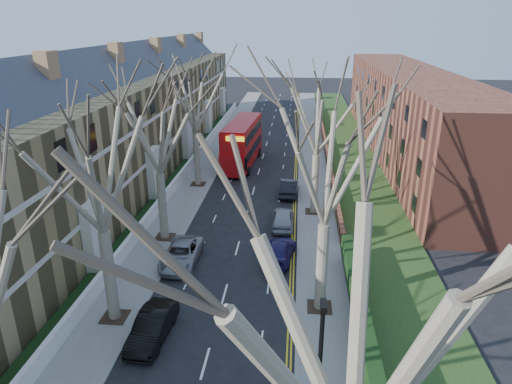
# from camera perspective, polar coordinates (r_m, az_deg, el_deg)

# --- Properties ---
(pavement_left) EXTENTS (3.00, 102.00, 0.12)m
(pavement_left) POSITION_cam_1_polar(r_m,az_deg,el_deg) (56.60, -5.19, 4.70)
(pavement_left) COLOR slate
(pavement_left) RESTS_ON ground
(pavement_right) EXTENTS (3.00, 102.00, 0.12)m
(pavement_right) POSITION_cam_1_polar(r_m,az_deg,el_deg) (55.72, 7.08, 4.36)
(pavement_right) COLOR slate
(pavement_right) RESTS_ON ground
(terrace_left) EXTENTS (9.70, 78.00, 13.60)m
(terrace_left) POSITION_cam_1_polar(r_m,az_deg,el_deg) (49.85, -15.83, 8.28)
(terrace_left) COLOR olive
(terrace_left) RESTS_ON ground
(flats_right) EXTENTS (13.97, 54.00, 10.00)m
(flats_right) POSITION_cam_1_polar(r_m,az_deg,el_deg) (59.95, 18.36, 9.48)
(flats_right) COLOR brown
(flats_right) RESTS_ON ground
(wall_hedge_right) EXTENTS (0.70, 24.00, 1.80)m
(wall_hedge_right) POSITION_cam_1_polar(r_m,az_deg,el_deg) (22.26, 14.18, -20.79)
(wall_hedge_right) COLOR brown
(wall_hedge_right) RESTS_ON ground
(front_wall_left) EXTENTS (0.30, 78.00, 1.00)m
(front_wall_left) POSITION_cam_1_polar(r_m,az_deg,el_deg) (49.31, -8.75, 2.77)
(front_wall_left) COLOR white
(front_wall_left) RESTS_ON ground
(grass_verge_right) EXTENTS (6.00, 102.00, 0.06)m
(grass_verge_right) POSITION_cam_1_polar(r_m,az_deg,el_deg) (56.03, 11.69, 4.27)
(grass_verge_right) COLOR #1F3C16
(grass_verge_right) RESTS_ON ground
(tree_left_mid) EXTENTS (10.50, 10.50, 14.71)m
(tree_left_mid) POSITION_cam_1_polar(r_m,az_deg,el_deg) (23.50, -19.64, 4.50)
(tree_left_mid) COLOR #6A5F4C
(tree_left_mid) RESTS_ON ground
(tree_left_far) EXTENTS (10.15, 10.15, 14.22)m
(tree_left_far) POSITION_cam_1_polar(r_m,az_deg,el_deg) (32.64, -12.44, 8.96)
(tree_left_far) COLOR #6A5F4C
(tree_left_far) RESTS_ON ground
(tree_left_dist) EXTENTS (10.50, 10.50, 14.71)m
(tree_left_dist) POSITION_cam_1_polar(r_m,az_deg,el_deg) (44.01, -7.80, 12.63)
(tree_left_dist) COLOR #6A5F4C
(tree_left_dist) RESTS_ON ground
(tree_right_near) EXTENTS (10.85, 10.85, 15.20)m
(tree_right_near) POSITION_cam_1_polar(r_m,az_deg,el_deg) (10.38, 13.54, -13.90)
(tree_right_near) COLOR #6A5F4C
(tree_right_near) RESTS_ON ground
(tree_right_mid) EXTENTS (10.50, 10.50, 14.71)m
(tree_right_mid) POSITION_cam_1_polar(r_m,az_deg,el_deg) (23.33, 9.07, 5.34)
(tree_right_mid) COLOR #6A5F4C
(tree_right_mid) RESTS_ON ground
(tree_right_far) EXTENTS (10.15, 10.15, 14.22)m
(tree_right_far) POSITION_cam_1_polar(r_m,az_deg,el_deg) (37.06, 7.83, 10.62)
(tree_right_far) COLOR #6A5F4C
(tree_right_far) RESTS_ON ground
(double_decker_bus) EXTENTS (3.57, 11.95, 4.90)m
(double_decker_bus) POSITION_cam_1_polar(r_m,az_deg,el_deg) (52.02, -1.72, 6.03)
(double_decker_bus) COLOR #AC0C0E
(double_decker_bus) RESTS_ON ground
(car_left_mid) EXTENTS (1.80, 4.49, 1.45)m
(car_left_mid) POSITION_cam_1_polar(r_m,az_deg,el_deg) (25.26, -12.83, -16.08)
(car_left_mid) COLOR black
(car_left_mid) RESTS_ON ground
(car_left_far) EXTENTS (2.32, 5.02, 1.39)m
(car_left_far) POSITION_cam_1_polar(r_m,az_deg,el_deg) (31.73, -9.31, -7.66)
(car_left_far) COLOR gray
(car_left_far) RESTS_ON ground
(car_right_near) EXTENTS (2.48, 4.85, 1.35)m
(car_right_near) POSITION_cam_1_polar(r_m,az_deg,el_deg) (31.83, 2.92, -7.35)
(car_right_near) COLOR #1D164D
(car_right_near) RESTS_ON ground
(car_right_mid) EXTENTS (1.78, 4.35, 1.48)m
(car_right_mid) POSITION_cam_1_polar(r_m,az_deg,el_deg) (36.67, 3.37, -3.27)
(car_right_mid) COLOR #94979C
(car_right_mid) RESTS_ON ground
(car_right_far) EXTENTS (1.76, 4.58, 1.49)m
(car_right_far) POSITION_cam_1_polar(r_m,az_deg,el_deg) (43.33, 4.15, 0.59)
(car_right_far) COLOR black
(car_right_far) RESTS_ON ground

